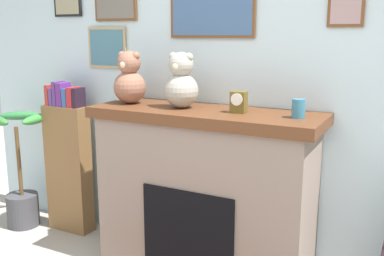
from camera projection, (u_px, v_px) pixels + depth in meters
name	position (u px, v px, depth m)	size (l,w,h in m)	color
back_wall	(245.00, 94.00, 3.33)	(5.20, 0.15, 2.60)	silver
fireplace	(205.00, 191.00, 3.26)	(1.66, 0.61, 1.23)	gray
bookshelf	(68.00, 163.00, 3.95)	(0.41, 0.16, 1.35)	brown
potted_plant	(22.00, 186.00, 4.07)	(0.58, 0.55, 1.06)	#3F3F44
candle_jar	(298.00, 109.00, 2.81)	(0.08, 0.08, 0.12)	teal
mantel_clock	(239.00, 102.00, 2.98)	(0.10, 0.08, 0.15)	brown
teddy_bear_tan	(130.00, 80.00, 3.36)	(0.25, 0.25, 0.40)	#8F5F49
teddy_bear_grey	(181.00, 83.00, 3.16)	(0.25, 0.25, 0.40)	#9D9A8C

